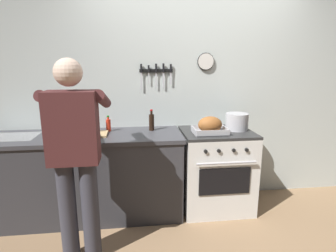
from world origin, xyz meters
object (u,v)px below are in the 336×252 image
stove (216,170)px  bottle_hot_sauce (108,125)px  stock_pot (237,122)px  bottle_soy_sauce (152,122)px  roasting_pan (210,126)px  person_cook (75,150)px  cutting_board (89,134)px  bottle_dish_soap (92,124)px

stove → bottle_hot_sauce: size_ratio=5.23×
stock_pot → bottle_soy_sauce: bearing=174.9°
stock_pot → roasting_pan: bearing=-158.0°
roasting_pan → bottle_hot_sauce: 1.09m
person_cook → roasting_pan: bearing=-64.7°
stove → stock_pot: size_ratio=3.64×
stock_pot → bottle_hot_sauce: bearing=175.8°
stove → stock_pot: 0.59m
roasting_pan → cutting_board: 1.25m
stove → stock_pot: stock_pot is taller
person_cook → stock_pot: size_ratio=6.71×
person_cook → stock_pot: (1.59, 0.70, 0.04)m
bottle_soy_sauce → bottle_dish_soap: bearing=-172.2°
stove → person_cook: (-1.36, -0.67, 0.50)m
bottle_dish_soap → stock_pot: bearing=0.0°
roasting_pan → cutting_board: size_ratio=0.98×
roasting_pan → stock_pot: (0.34, 0.14, 0.01)m
stove → cutting_board: cutting_board is taller
roasting_pan → bottle_dish_soap: bearing=173.5°
bottle_soy_sauce → stove: bearing=-9.5°
roasting_pan → person_cook: bearing=-155.7°
stove → stock_pot: bearing=8.7°
bottle_dish_soap → bottle_hot_sauce: bearing=34.0°
person_cook → cutting_board: 0.65m
bottle_soy_sauce → bottle_hot_sauce: (-0.47, 0.02, -0.03)m
stove → bottle_dish_soap: bottle_dish_soap is taller
cutting_board → stock_pot: bearing=1.9°
person_cook → bottle_soy_sauce: 1.02m
bottle_dish_soap → bottle_hot_sauce: bottle_dish_soap is taller
stock_pot → bottle_soy_sauce: (-0.94, 0.08, 0.01)m
person_cook → bottle_soy_sauce: bearing=-38.7°
roasting_pan → stock_pot: roasting_pan is taller
bottle_soy_sauce → stock_pot: bearing=-5.1°
person_cook → cutting_board: bearing=0.5°
person_cook → bottle_dish_soap: size_ratio=6.58×
person_cook → bottle_soy_sauce: person_cook is taller
stock_pot → stove: bearing=-171.3°
cutting_board → bottle_dish_soap: bottle_dish_soap is taller
stock_pot → bottle_dish_soap: bearing=-180.0°
stove → bottle_soy_sauce: bottle_soy_sauce is taller
bottle_dish_soap → bottle_hot_sauce: (0.15, 0.10, -0.03)m
roasting_pan → bottle_hot_sauce: (-1.06, 0.24, -0.01)m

